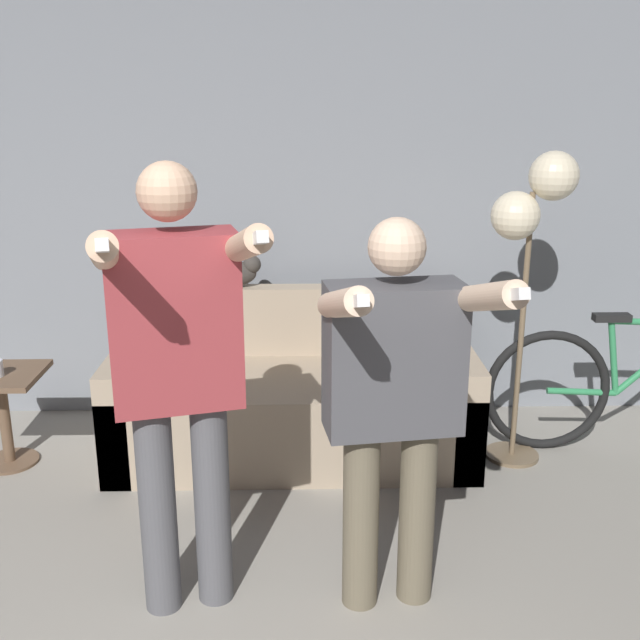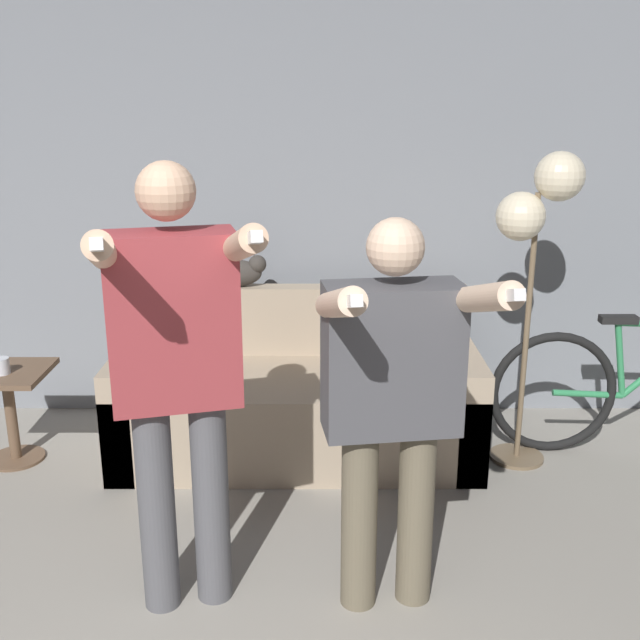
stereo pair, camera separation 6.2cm
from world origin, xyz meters
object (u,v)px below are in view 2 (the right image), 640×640
object	(u,v)px
person_right	(391,392)
person_left	(174,363)
cat	(234,272)
couch	(296,401)
floor_lamp	(536,217)
side_table	(7,397)

from	to	relation	value
person_right	person_left	bearing A→B (deg)	171.94
person_right	cat	size ratio (longest dim) A/B	3.39
couch	person_left	bearing A→B (deg)	-106.18
couch	person_right	xyz separation A→B (m)	(0.39, -1.36, 0.61)
couch	floor_lamp	world-z (taller)	floor_lamp
couch	person_right	distance (m)	1.54
person_left	floor_lamp	distance (m)	2.07
person_left	side_table	distance (m)	1.81
cat	floor_lamp	xyz separation A→B (m)	(1.59, -0.45, 0.39)
couch	person_left	size ratio (longest dim) A/B	1.14
couch	cat	xyz separation A→B (m)	(-0.36, 0.33, 0.67)
floor_lamp	side_table	xyz separation A→B (m)	(-2.80, -0.01, -0.98)
person_right	cat	world-z (taller)	person_right
couch	side_table	distance (m)	1.57
side_table	person_left	bearing A→B (deg)	-46.21
couch	side_table	world-z (taller)	couch
floor_lamp	cat	bearing A→B (deg)	164.25
person_left	cat	distance (m)	1.69
person_left	cat	bearing A→B (deg)	74.46
floor_lamp	side_table	world-z (taller)	floor_lamp
couch	floor_lamp	bearing A→B (deg)	-5.76
couch	floor_lamp	xyz separation A→B (m)	(1.23, -0.12, 1.06)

